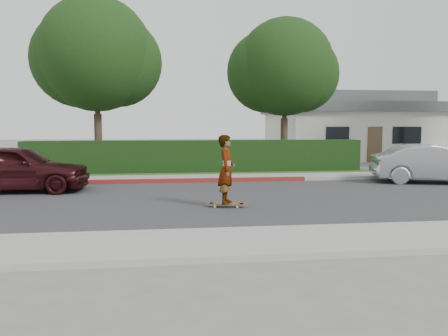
{
  "coord_description": "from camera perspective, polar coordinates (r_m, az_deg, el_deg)",
  "views": [
    {
      "loc": [
        -4.3,
        -12.38,
        2.14
      ],
      "look_at": [
        -2.79,
        -0.65,
        1.0
      ],
      "focal_mm": 35.0,
      "sensor_mm": 36.0,
      "label": 1
    }
  ],
  "objects": [
    {
      "name": "curb_near",
      "position": [
        9.55,
        19.76,
        -7.31
      ],
      "size": [
        60.0,
        0.2,
        0.15
      ],
      "primitive_type": "cube",
      "color": "#9E9E99",
      "rests_on": "ground"
    },
    {
      "name": "flowering_shrub",
      "position": [
        20.03,
        -23.87,
        -0.14
      ],
      "size": [
        1.4,
        1.0,
        0.9
      ],
      "color": "#2D4C19",
      "rests_on": "ground"
    },
    {
      "name": "hedge",
      "position": [
        19.67,
        -3.54,
        1.44
      ],
      "size": [
        15.0,
        1.0,
        1.5
      ],
      "primitive_type": "cube",
      "color": "black",
      "rests_on": "ground"
    },
    {
      "name": "tree_center",
      "position": [
        22.5,
        7.8,
        12.51
      ],
      "size": [
        5.66,
        4.84,
        7.44
      ],
      "color": "#33261C",
      "rests_on": "ground"
    },
    {
      "name": "road",
      "position": [
        13.28,
        11.68,
        -3.86
      ],
      "size": [
        60.0,
        8.0,
        0.01
      ],
      "primitive_type": "cube",
      "color": "#2D2D30",
      "rests_on": "ground"
    },
    {
      "name": "planting_strip",
      "position": [
        19.57,
        5.39,
        -0.65
      ],
      "size": [
        60.0,
        1.6,
        0.1
      ],
      "primitive_type": "cube",
      "color": "#2D4C1E",
      "rests_on": "ground"
    },
    {
      "name": "ground",
      "position": [
        13.28,
        11.68,
        -3.89
      ],
      "size": [
        120.0,
        120.0,
        0.0
      ],
      "primitive_type": "plane",
      "color": "slate",
      "rests_on": "ground"
    },
    {
      "name": "skateboarder",
      "position": [
        11.39,
        0.32,
        -0.18
      ],
      "size": [
        0.58,
        0.74,
        1.8
      ],
      "primitive_type": "imported",
      "rotation": [
        0.0,
        0.0,
        1.32
      ],
      "color": "white",
      "rests_on": "skateboard"
    },
    {
      "name": "car_maroon",
      "position": [
        15.7,
        -25.54,
        0.0
      ],
      "size": [
        4.64,
        1.99,
        1.56
      ],
      "primitive_type": "imported",
      "rotation": [
        0.0,
        0.0,
        1.54
      ],
      "color": "#341013",
      "rests_on": "ground"
    },
    {
      "name": "curb_far",
      "position": [
        17.16,
        7.23,
        -1.45
      ],
      "size": [
        60.0,
        0.2,
        0.15
      ],
      "primitive_type": "cube",
      "color": "#9E9E99",
      "rests_on": "ground"
    },
    {
      "name": "sidewalk_near",
      "position": [
        8.79,
        22.46,
        -8.61
      ],
      "size": [
        60.0,
        1.6,
        0.12
      ],
      "primitive_type": "cube",
      "color": "gray",
      "rests_on": "ground"
    },
    {
      "name": "tree_left",
      "position": [
        21.54,
        -16.32,
        13.63
      ],
      "size": [
        5.99,
        5.21,
        8.0
      ],
      "color": "#33261C",
      "rests_on": "ground"
    },
    {
      "name": "car_silver",
      "position": [
        18.14,
        25.62,
        0.47
      ],
      "size": [
        4.62,
        2.66,
        1.44
      ],
      "primitive_type": "imported",
      "rotation": [
        0.0,
        0.0,
        1.29
      ],
      "color": "#A1A2A8",
      "rests_on": "ground"
    },
    {
      "name": "sidewalk_far",
      "position": [
        18.02,
        6.51,
        -1.16
      ],
      "size": [
        60.0,
        1.6,
        0.12
      ],
      "primitive_type": "cube",
      "color": "gray",
      "rests_on": "ground"
    },
    {
      "name": "house",
      "position": [
        30.93,
        16.16,
        5.21
      ],
      "size": [
        10.6,
        8.6,
        4.3
      ],
      "color": "beige",
      "rests_on": "ground"
    },
    {
      "name": "curb_red_section",
      "position": [
        16.62,
        -9.71,
        -1.7
      ],
      "size": [
        12.0,
        0.21,
        0.15
      ],
      "primitive_type": "cube",
      "color": "maroon",
      "rests_on": "ground"
    },
    {
      "name": "skateboard",
      "position": [
        11.52,
        0.32,
        -4.72
      ],
      "size": [
        1.12,
        0.45,
        0.1
      ],
      "rotation": [
        0.0,
        0.0,
        -0.22
      ],
      "color": "yellow",
      "rests_on": "ground"
    }
  ]
}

